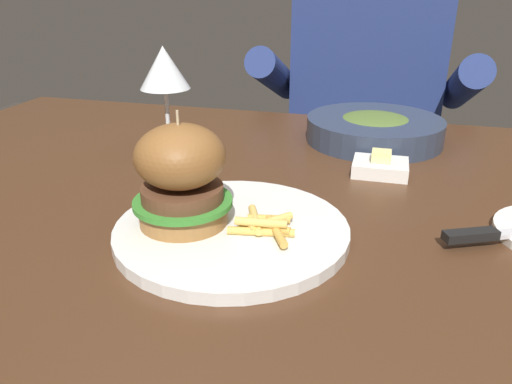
% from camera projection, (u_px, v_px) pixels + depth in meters
% --- Properties ---
extents(dining_table, '(1.42, 0.88, 0.74)m').
position_uv_depth(dining_table, '(292.00, 256.00, 0.68)').
color(dining_table, '#472B19').
rests_on(dining_table, ground).
extents(main_plate, '(0.26, 0.26, 0.01)m').
position_uv_depth(main_plate, '(232.00, 231.00, 0.56)').
color(main_plate, white).
rests_on(main_plate, dining_table).
extents(burger_sandwich, '(0.11, 0.11, 0.13)m').
position_uv_depth(burger_sandwich, '(181.00, 175.00, 0.54)').
color(burger_sandwich, '#9E6B38').
rests_on(burger_sandwich, main_plate).
extents(fries_pile, '(0.07, 0.08, 0.02)m').
position_uv_depth(fries_pile, '(265.00, 225.00, 0.54)').
color(fries_pile, '#E0B251').
rests_on(fries_pile, main_plate).
extents(wine_glass, '(0.08, 0.08, 0.17)m').
position_uv_depth(wine_glass, '(164.00, 72.00, 0.78)').
color(wine_glass, silver).
rests_on(wine_glass, dining_table).
extents(butter_dish, '(0.08, 0.06, 0.04)m').
position_uv_depth(butter_dish, '(380.00, 166.00, 0.73)').
color(butter_dish, white).
rests_on(butter_dish, dining_table).
extents(soup_bowl, '(0.24, 0.24, 0.05)m').
position_uv_depth(soup_bowl, '(374.00, 129.00, 0.87)').
color(soup_bowl, '#2D384C').
rests_on(soup_bowl, dining_table).
extents(diner_person, '(0.51, 0.36, 1.18)m').
position_uv_depth(diner_person, '(360.00, 156.00, 1.34)').
color(diner_person, '#282833').
rests_on(diner_person, ground).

